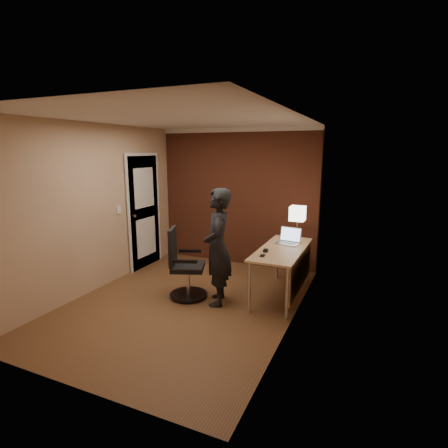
# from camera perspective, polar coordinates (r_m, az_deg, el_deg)

# --- Properties ---
(room) EXTENTS (4.00, 4.00, 4.00)m
(room) POSITION_cam_1_polar(r_m,az_deg,el_deg) (6.18, -1.61, 5.12)
(room) COLOR brown
(room) RESTS_ON ground
(desk) EXTENTS (0.60, 1.50, 0.73)m
(desk) POSITION_cam_1_polar(r_m,az_deg,el_deg) (5.09, 10.24, -5.39)
(desk) COLOR tan
(desk) RESTS_ON ground
(desk_lamp) EXTENTS (0.22, 0.22, 0.54)m
(desk_lamp) POSITION_cam_1_polar(r_m,az_deg,el_deg) (5.46, 11.91, 1.61)
(desk_lamp) COLOR silver
(desk_lamp) RESTS_ON desk
(laptop) EXTENTS (0.36, 0.30, 0.23)m
(laptop) POSITION_cam_1_polar(r_m,az_deg,el_deg) (5.35, 10.56, -2.42)
(laptop) COLOR silver
(laptop) RESTS_ON desk
(mouse) EXTENTS (0.07, 0.11, 0.03)m
(mouse) POSITION_cam_1_polar(r_m,az_deg,el_deg) (4.87, 6.82, -4.33)
(mouse) COLOR black
(mouse) RESTS_ON desk
(phone) EXTENTS (0.07, 0.12, 0.01)m
(phone) POSITION_cam_1_polar(r_m,az_deg,el_deg) (4.67, 6.29, -5.15)
(phone) COLOR black
(phone) RESTS_ON desk
(office_chair) EXTENTS (0.59, 0.64, 1.01)m
(office_chair) POSITION_cam_1_polar(r_m,az_deg,el_deg) (5.09, -6.61, -7.13)
(office_chair) COLOR black
(office_chair) RESTS_ON ground
(person) EXTENTS (0.57, 0.69, 1.62)m
(person) POSITION_cam_1_polar(r_m,az_deg,el_deg) (4.77, -1.05, -3.80)
(person) COLOR black
(person) RESTS_ON ground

